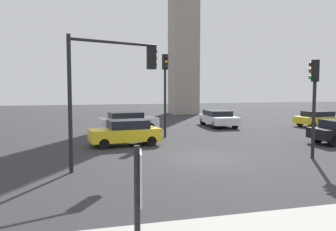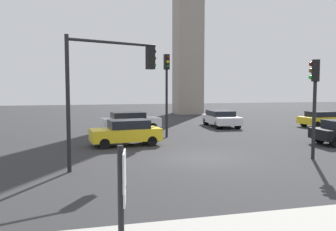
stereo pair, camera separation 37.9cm
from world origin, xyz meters
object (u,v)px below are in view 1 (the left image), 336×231
object	(u,v)px
traffic_light_1	(314,90)
car_1	(128,121)
car_3	(319,118)
traffic_light_2	(113,74)
direction_sign	(139,201)
car_2	(126,132)
traffic_light_0	(165,80)
car_5	(218,118)

from	to	relation	value
traffic_light_1	car_1	bearing A→B (deg)	-31.69
car_1	car_3	size ratio (longest dim) A/B	1.07
traffic_light_2	car_1	size ratio (longest dim) A/B	1.20
direction_sign	car_1	bearing A→B (deg)	91.28
traffic_light_2	car_2	distance (m)	6.16
traffic_light_0	car_2	world-z (taller)	traffic_light_0
traffic_light_2	car_3	distance (m)	21.72
direction_sign	car_1	world-z (taller)	direction_sign
direction_sign	car_1	size ratio (longest dim) A/B	0.51
traffic_light_1	car_5	world-z (taller)	traffic_light_1
car_5	direction_sign	bearing A→B (deg)	-22.87
car_1	car_3	xyz separation A→B (m)	(16.25, -1.04, -0.08)
traffic_light_1	car_1	distance (m)	14.38
car_1	car_3	world-z (taller)	car_1
traffic_light_1	car_5	distance (m)	13.92
traffic_light_1	traffic_light_2	world-z (taller)	traffic_light_2
direction_sign	traffic_light_2	bearing A→B (deg)	95.50
traffic_light_1	car_5	xyz separation A→B (m)	(1.12, 13.65, -2.50)
car_5	car_3	bearing A→B (deg)	78.38
car_1	car_2	size ratio (longest dim) A/B	1.09
direction_sign	traffic_light_2	distance (m)	9.64
car_3	car_5	size ratio (longest dim) A/B	0.86
traffic_light_2	car_1	world-z (taller)	traffic_light_2
traffic_light_0	traffic_light_2	size ratio (longest dim) A/B	1.02
direction_sign	car_3	world-z (taller)	direction_sign
direction_sign	traffic_light_0	size ratio (longest dim) A/B	0.41
traffic_light_2	car_3	size ratio (longest dim) A/B	1.29
car_1	car_5	bearing A→B (deg)	3.63
traffic_light_1	car_1	world-z (taller)	traffic_light_1
traffic_light_2	car_1	distance (m)	12.31
car_3	car_1	bearing A→B (deg)	173.14
car_1	car_5	world-z (taller)	car_1
car_2	car_3	world-z (taller)	car_2
traffic_light_0	car_5	xyz separation A→B (m)	(6.01, 5.10, -3.09)
traffic_light_2	traffic_light_1	bearing A→B (deg)	-25.62
car_3	direction_sign	bearing A→B (deg)	-137.35
traffic_light_0	direction_sign	bearing A→B (deg)	-23.91
traffic_light_0	car_1	distance (m)	5.28
direction_sign	traffic_light_0	distance (m)	17.95
car_5	traffic_light_1	bearing A→B (deg)	-1.16
direction_sign	traffic_light_1	xyz separation A→B (m)	(9.89, 8.54, 1.71)
traffic_light_0	car_5	distance (m)	8.47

